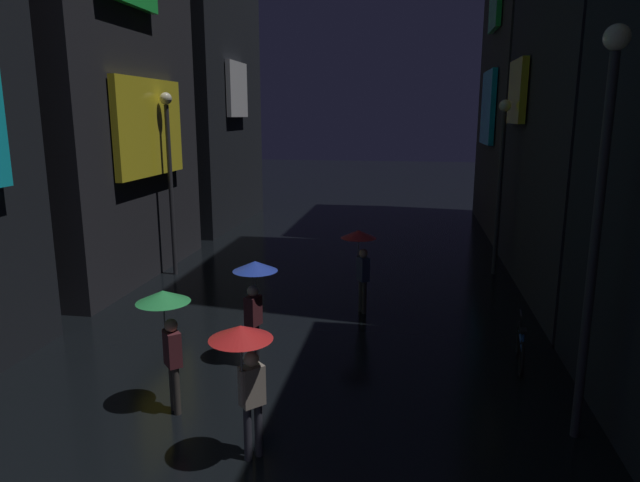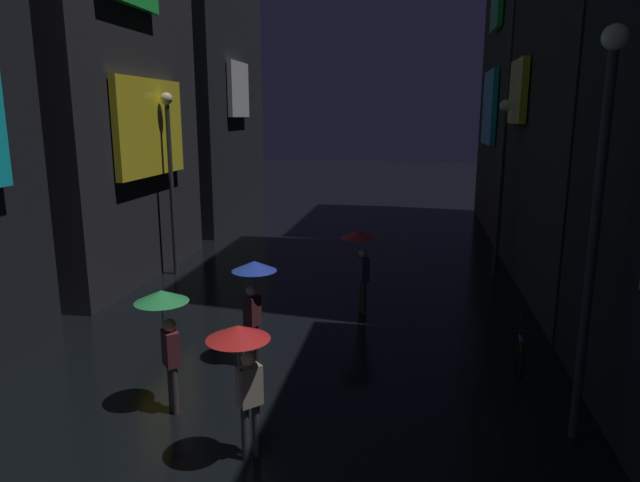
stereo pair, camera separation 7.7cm
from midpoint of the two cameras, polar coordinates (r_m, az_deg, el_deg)
name	(u,v)px [view 1 (the left image)]	position (r m, az deg, el deg)	size (l,w,h in m)	color
building_left_far	(192,31)	(27.43, -12.72, 19.83)	(4.25, 7.82, 17.18)	black
pedestrian_midstreet_centre_blue	(255,284)	(11.42, -6.75, -4.28)	(0.90, 0.90, 2.12)	black
pedestrian_foreground_left_green	(166,317)	(9.87, -15.34, -7.37)	(0.90, 0.90, 2.12)	#38332D
pedestrian_far_right_red	(245,355)	(8.20, -7.82, -11.20)	(0.90, 0.90, 2.12)	#2D2D38
pedestrian_midstreet_left_red	(360,248)	(14.39, 3.87, -0.71)	(0.90, 0.90, 2.12)	#38332D
bicycle_parked_at_storefront	(520,347)	(12.33, 19.23, -9.96)	(0.29, 1.81, 0.96)	black
streetlamp_right_far	(501,167)	(18.42, 17.52, 7.05)	(0.36, 0.36, 5.40)	#2D2D33
streetlamp_right_near	(600,197)	(9.11, 25.98, 3.96)	(0.36, 0.36, 6.16)	#2D2D33
streetlamp_left_far	(169,164)	(18.13, -14.94, 7.49)	(0.36, 0.36, 5.61)	#2D2D33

